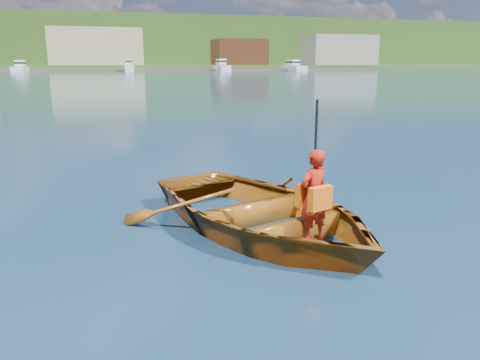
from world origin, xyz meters
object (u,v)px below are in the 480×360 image
Objects in this scene: child_paddler at (314,196)px; dock at (135,70)px; rowboat at (260,211)px; marina_yachts at (81,67)px.

dock is at bearing 88.05° from child_paddler.
rowboat is 0.03× the size of marina_yachts.
dock is 16.59m from marina_yachts.
marina_yachts is at bearing 94.11° from rowboat.
rowboat is at bearing -92.13° from dock.
dock is at bearing 87.87° from rowboat.
child_paddler is at bearing -91.95° from dock.
marina_yachts is (-10.36, 144.10, 1.05)m from rowboat.
rowboat is 0.03× the size of dock.
marina_yachts is (-10.82, 144.89, 0.64)m from child_paddler.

